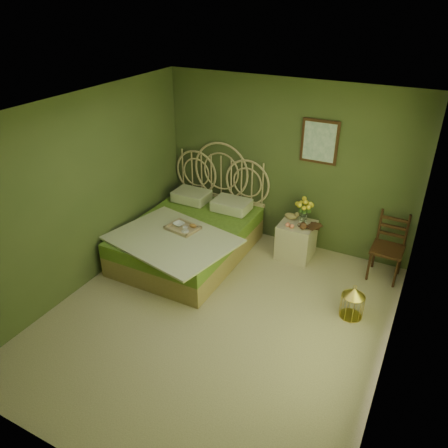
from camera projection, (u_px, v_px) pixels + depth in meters
The scene contains 14 objects.
floor at pixel (217, 318), 5.55m from camera, with size 4.50×4.50×0.00m, color beige.
ceiling at pixel (215, 114), 4.31m from camera, with size 4.50×4.50×0.00m, color silver.
wall_back at pixel (286, 165), 6.68m from camera, with size 4.00×4.00×0.00m, color #525D31.
wall_left at pixel (83, 194), 5.74m from camera, with size 4.50×4.50×0.00m, color #525D31.
wall_right at pixel (403, 276), 4.12m from camera, with size 4.50×4.50×0.00m, color #525D31.
wall_art at pixel (320, 142), 6.25m from camera, with size 0.54×0.04×0.64m.
bed at pixel (190, 235), 6.74m from camera, with size 1.91×2.41×1.50m.
nightstand at pixel (297, 236), 6.67m from camera, with size 0.51×0.51×1.00m.
chair at pixel (389, 242), 6.15m from camera, with size 0.44×0.44×0.97m.
birdcage at pixel (352, 303), 5.48m from camera, with size 0.28×0.28×0.43m.
book_lower at pixel (310, 225), 6.50m from camera, with size 0.16×0.21×0.02m, color #381E0F.
book_upper at pixel (310, 224), 6.49m from camera, with size 0.17×0.23×0.02m, color #472819.
cereal_bowl at pixel (179, 224), 6.49m from camera, with size 0.16×0.16×0.04m, color white.
coffee_cup at pixel (185, 229), 6.33m from camera, with size 0.08×0.08×0.07m, color white.
Camera 1 is at (2.06, -3.78, 3.70)m, focal length 35.00 mm.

